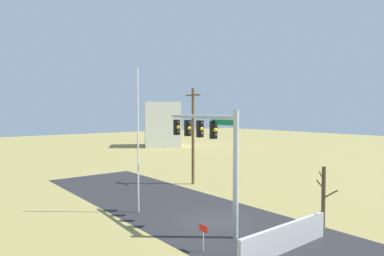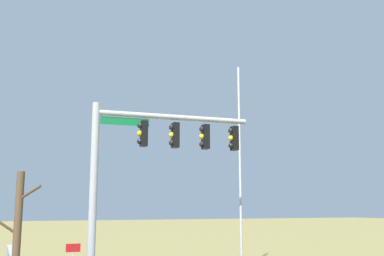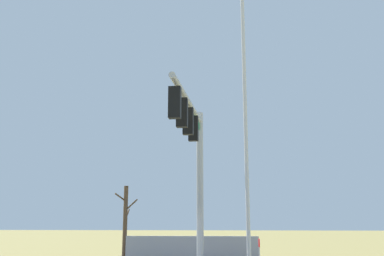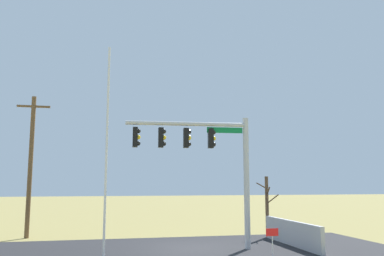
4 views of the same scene
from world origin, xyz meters
name	(u,v)px [view 3 (image 3 of 4)]	position (x,y,z in m)	size (l,w,h in m)	color
retaining_fence	(192,250)	(5.15, -0.35, 0.62)	(0.20, 6.06, 1.25)	#A8A8AD
signal_mast	(193,147)	(0.63, -0.77, 4.59)	(6.08, 0.71, 6.38)	#B2B5BA
flagpole	(245,118)	(-4.20, -2.52, 4.51)	(0.10, 0.10, 9.01)	silver
bare_tree	(125,223)	(5.18, 2.76, 1.83)	(1.27, 1.02, 3.54)	brown
open_sign	(259,247)	(2.84, -3.24, 0.91)	(0.56, 0.04, 1.22)	silver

